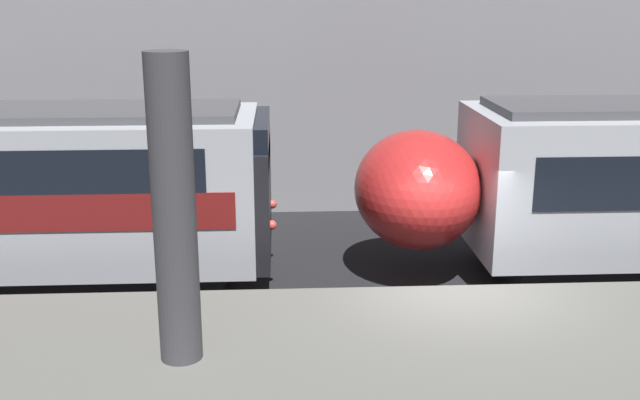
% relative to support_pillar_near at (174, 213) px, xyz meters
% --- Properties ---
extents(ground_plane, '(120.00, 120.00, 0.00)m').
position_rel_support_pillar_near_xyz_m(ground_plane, '(4.05, 2.22, -2.85)').
color(ground_plane, black).
extents(platform, '(40.00, 3.67, 0.91)m').
position_rel_support_pillar_near_xyz_m(platform, '(4.05, 0.38, -2.40)').
color(platform, slate).
rests_on(platform, ground).
extents(station_rear_barrier, '(50.00, 0.15, 5.46)m').
position_rel_support_pillar_near_xyz_m(station_rear_barrier, '(4.05, 9.64, -0.13)').
color(station_rear_barrier, '#939399').
rests_on(station_rear_barrier, ground).
extents(support_pillar_near, '(0.54, 0.54, 3.89)m').
position_rel_support_pillar_near_xyz_m(support_pillar_near, '(0.00, 0.00, 0.00)').
color(support_pillar_near, '#47474C').
rests_on(support_pillar_near, platform).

